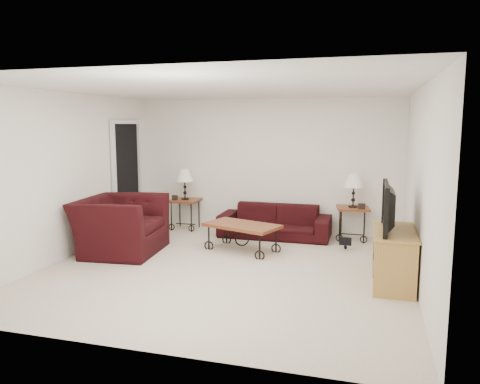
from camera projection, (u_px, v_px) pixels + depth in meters
name	position (u px, v px, depth m)	size (l,w,h in m)	color
ground	(226.00, 269.00, 6.52)	(5.00, 5.00, 0.00)	beige
wall_back	(266.00, 166.00, 8.72)	(5.00, 0.02, 2.50)	white
wall_front	(138.00, 215.00, 3.96)	(5.00, 0.02, 2.50)	white
wall_left	(70.00, 176.00, 7.02)	(0.02, 5.00, 2.50)	white
wall_right	(420.00, 188.00, 5.67)	(0.02, 5.00, 2.50)	white
ceiling	(226.00, 88.00, 6.16)	(5.00, 5.00, 0.00)	white
doorway	(127.00, 179.00, 8.62)	(0.08, 0.94, 2.04)	black
sofa	(275.00, 221.00, 8.33)	(1.99, 0.78, 0.58)	black
side_table_left	(185.00, 214.00, 8.99)	(0.54, 0.54, 0.59)	brown
side_table_right	(352.00, 223.00, 8.13)	(0.54, 0.54, 0.59)	brown
lamp_left	(185.00, 184.00, 8.91)	(0.33, 0.33, 0.59)	black
lamp_right	(353.00, 190.00, 8.05)	(0.33, 0.33, 0.59)	black
photo_frame_left	(175.00, 198.00, 8.84)	(0.12, 0.02, 0.10)	black
photo_frame_right	(362.00, 206.00, 7.90)	(0.12, 0.02, 0.10)	black
coffee_table	(242.00, 237.00, 7.43)	(1.17, 0.64, 0.44)	brown
armchair	(121.00, 225.00, 7.32)	(1.35, 1.18, 0.88)	black
throw_pillow	(127.00, 221.00, 7.22)	(0.40, 0.10, 0.40)	#DC5B1C
tv_stand	(393.00, 257.00, 5.86)	(0.48, 1.16, 0.70)	tan
television	(394.00, 207.00, 5.77)	(1.04, 0.14, 0.60)	black
backpack	(346.00, 238.00, 7.52)	(0.30, 0.23, 0.39)	black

